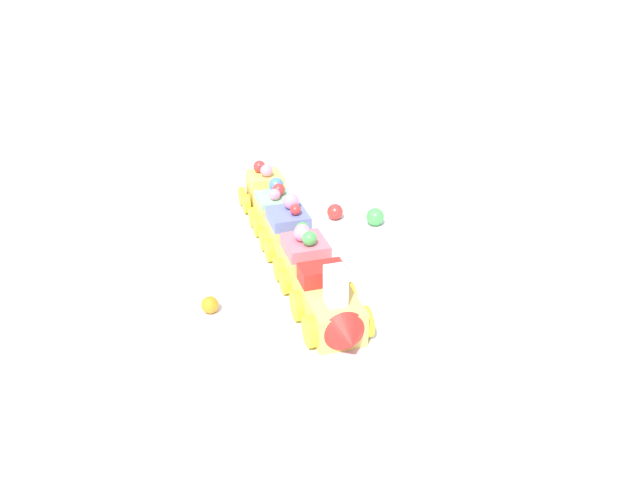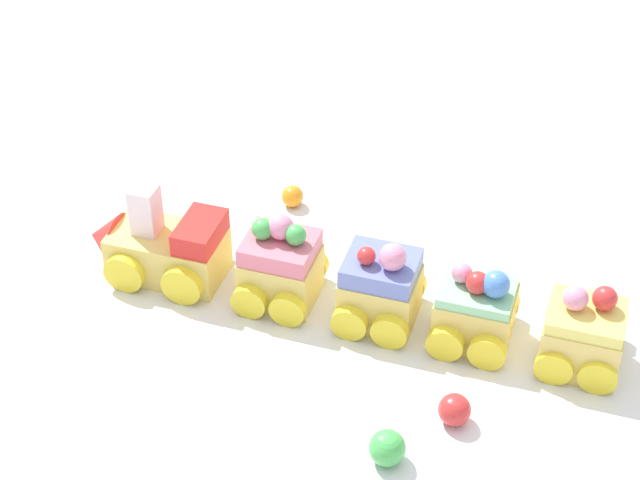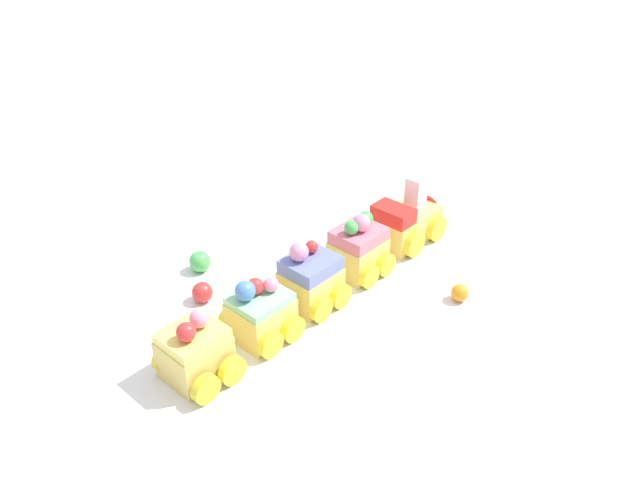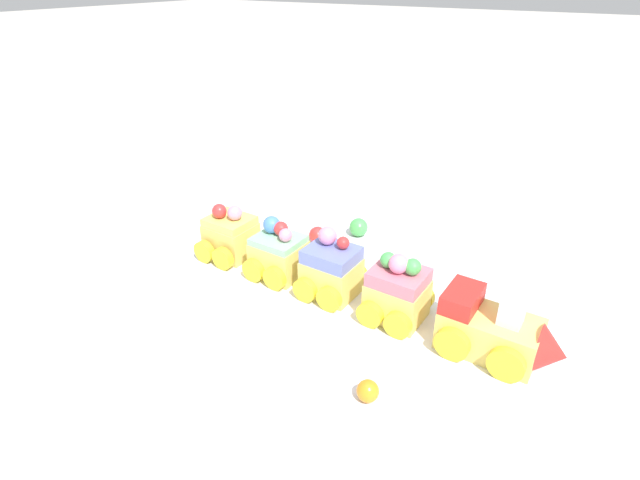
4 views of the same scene
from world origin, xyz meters
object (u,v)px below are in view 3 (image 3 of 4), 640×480
(cake_car_lemon, at_px, (198,355))
(gumball_red, at_px, (202,292))
(cake_car_mint, at_px, (261,314))
(gumball_green, at_px, (200,261))
(cake_car_blueberry, at_px, (310,281))
(gumball_orange, at_px, (460,293))
(cake_car_strawberry, at_px, (358,250))
(cake_train_locomotive, at_px, (410,220))

(cake_car_lemon, distance_m, gumball_red, 0.12)
(cake_car_mint, distance_m, gumball_green, 0.15)
(cake_car_blueberry, xyz_separation_m, gumball_orange, (0.11, -0.12, -0.02))
(gumball_green, bearing_deg, cake_car_strawberry, -49.23)
(cake_car_strawberry, xyz_separation_m, cake_car_blueberry, (-0.08, 0.00, -0.00))
(cake_train_locomotive, xyz_separation_m, cake_car_lemon, (-0.35, 0.01, 0.00))
(cake_car_blueberry, distance_m, gumball_green, 0.15)
(cake_train_locomotive, xyz_separation_m, gumball_green, (-0.23, 0.15, -0.01))
(cake_car_strawberry, relative_size, gumball_green, 3.04)
(cake_car_lemon, height_order, gumball_orange, cake_car_lemon)
(gumball_orange, xyz_separation_m, gumball_red, (-0.19, 0.22, 0.00))
(cake_train_locomotive, xyz_separation_m, gumball_red, (-0.27, 0.10, -0.01))
(cake_car_mint, height_order, gumball_green, cake_car_mint)
(cake_train_locomotive, bearing_deg, cake_car_strawberry, -179.94)
(gumball_red, bearing_deg, cake_car_mint, -88.44)
(gumball_red, bearing_deg, cake_car_strawberry, -30.47)
(gumball_green, bearing_deg, cake_car_blueberry, -73.94)
(gumball_green, xyz_separation_m, gumball_red, (-0.04, -0.05, -0.00))
(cake_train_locomotive, distance_m, gumball_orange, 0.14)
(cake_train_locomotive, distance_m, cake_car_lemon, 0.35)
(cake_train_locomotive, relative_size, gumball_orange, 5.83)
(cake_car_strawberry, distance_m, gumball_green, 0.19)
(cake_car_blueberry, xyz_separation_m, cake_car_lemon, (-0.16, 0.00, -0.00))
(cake_train_locomotive, relative_size, cake_car_lemon, 1.63)
(cake_car_blueberry, relative_size, cake_car_lemon, 1.11)
(cake_train_locomotive, bearing_deg, cake_car_lemon, -180.00)
(cake_train_locomotive, distance_m, cake_car_strawberry, 0.11)
(cake_car_strawberry, height_order, cake_car_lemon, cake_car_strawberry)
(gumball_orange, bearing_deg, gumball_green, 119.97)
(cake_car_mint, distance_m, gumball_red, 0.09)
(cake_car_lemon, xyz_separation_m, gumball_green, (0.12, 0.14, -0.01))
(cake_car_strawberry, height_order, gumball_orange, cake_car_strawberry)
(cake_train_locomotive, xyz_separation_m, cake_car_blueberry, (-0.19, 0.00, 0.00))
(cake_train_locomotive, bearing_deg, cake_car_mint, 179.96)
(cake_train_locomotive, bearing_deg, gumball_red, 161.21)
(gumball_green, height_order, gumball_red, gumball_green)
(cake_car_blueberry, height_order, gumball_red, cake_car_blueberry)
(cake_car_blueberry, xyz_separation_m, gumball_red, (-0.08, 0.09, -0.02))
(gumball_green, bearing_deg, cake_car_mint, -103.90)
(cake_car_lemon, distance_m, gumball_green, 0.18)
(cake_train_locomotive, relative_size, cake_car_mint, 1.63)
(gumball_green, bearing_deg, cake_train_locomotive, -32.26)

